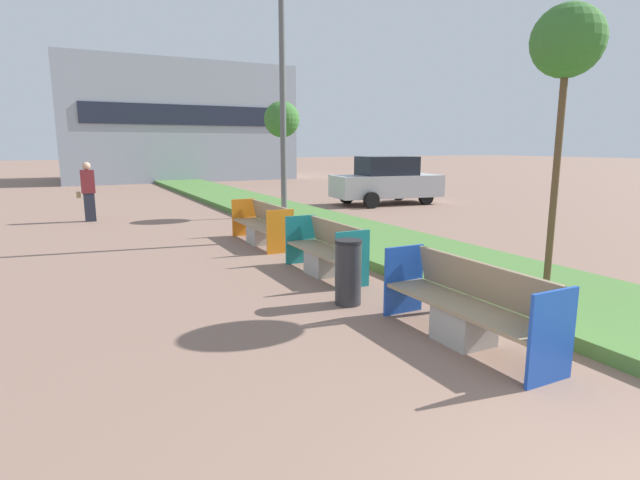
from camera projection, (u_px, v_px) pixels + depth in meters
planter_grass_strip at (315, 223)px, 14.30m from camera, size 2.80×120.00×0.18m
building_backdrop at (175, 124)px, 34.09m from camera, size 14.52×8.28×7.46m
bench_blue_frame at (467, 311)px, 5.82m from camera, size 0.65×2.39×0.94m
bench_teal_frame at (326, 254)px, 8.91m from camera, size 0.65×2.03×0.94m
bench_orange_frame at (262, 228)px, 11.71m from camera, size 0.65×2.45×0.94m
litter_bin at (348, 272)px, 7.19m from camera, size 0.39×0.39×0.95m
street_lamp_post at (282, 60)px, 11.36m from camera, size 0.24×0.44×7.60m
sapling_tree_near at (567, 46)px, 6.82m from camera, size 0.99×0.99×4.18m
sapling_tree_far at (282, 120)px, 15.72m from camera, size 1.13×1.13×3.65m
pedestrian_walking at (88, 191)px, 15.04m from camera, size 0.53×0.24×1.79m
parked_car_distant at (386, 181)px, 19.50m from camera, size 4.40×2.30×1.86m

